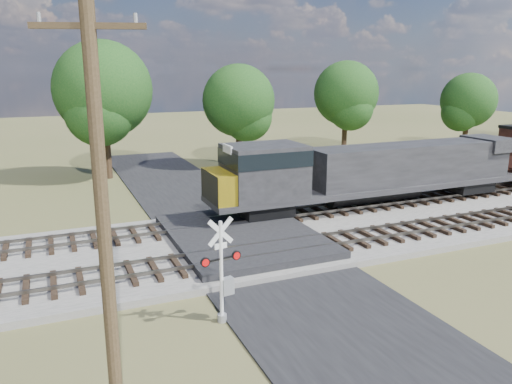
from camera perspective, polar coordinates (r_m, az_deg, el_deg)
name	(u,v)px	position (r m, az deg, el deg)	size (l,w,h in m)	color
ground	(247,247)	(25.10, -1.09, -6.28)	(160.00, 160.00, 0.00)	#4D512B
ballast_bed	(402,219)	(30.39, 16.35, -2.94)	(140.00, 10.00, 0.30)	gray
road	(246,246)	(25.09, -1.09, -6.20)	(7.00, 60.00, 0.08)	black
crossing_panel	(243,238)	(25.43, -1.52, -5.26)	(7.00, 9.00, 0.62)	#262628
track_near	(321,243)	(24.57, 7.47, -5.83)	(140.00, 2.60, 0.33)	black
track_far	(277,216)	(28.77, 2.46, -2.77)	(140.00, 2.60, 0.33)	black
crossing_signal_near	(223,279)	(17.53, -3.75, -9.91)	(1.53, 0.38, 3.81)	silver
crossing_signal_far	(256,177)	(32.92, 0.05, 1.68)	(1.64, 0.38, 4.07)	silver
utility_pole	(102,208)	(12.39, -17.17, -1.81)	(2.43, 0.90, 10.25)	#372B19
equipment_shed	(365,165)	(39.83, 12.31, 3.00)	(4.70, 4.70, 2.66)	#3F261B
treeline	(181,95)	(44.14, -8.60, 10.95)	(82.58, 10.70, 11.59)	black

